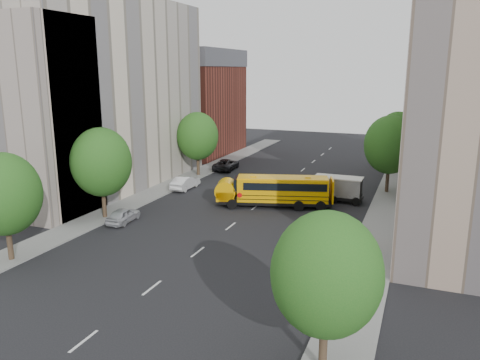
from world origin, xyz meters
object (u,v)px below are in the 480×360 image
Objects in this scene: street_tree_1 at (101,162)px; street_tree_4 at (390,145)px; parked_car_2 at (226,164)px; safari_truck at (333,188)px; street_tree_5 at (397,134)px; parked_car_3 at (333,241)px; street_tree_0 at (4,194)px; parked_car_1 at (185,183)px; parked_car_0 at (123,215)px; street_tree_3 at (326,274)px; school_bus at (274,190)px; street_tree_2 at (198,136)px; parked_car_5 at (380,159)px.

street_tree_1 is 28.43m from street_tree_4.
safari_truck is at bearing 143.21° from parked_car_2.
parked_car_3 is (-2.20, -30.07, -4.04)m from street_tree_5.
parked_car_1 is at bearing 85.62° from street_tree_0.
street_tree_0 is 1.46× the size of parked_car_2.
parked_car_0 is 0.82× the size of parked_car_3.
street_tree_3 is 1.40× the size of parked_car_2.
street_tree_3 is at bearing -90.00° from street_tree_5.
street_tree_1 is at bearing -161.82° from school_bus.
street_tree_4 is 7.90m from safari_truck.
school_bus is 2.09× the size of parked_car_2.
street_tree_2 reaches higher than parked_car_2.
parked_car_5 is at bearing 121.39° from street_tree_5.
parked_car_1 is (-15.71, -1.22, -0.59)m from safari_truck.
safari_truck reaches higher than parked_car_2.
school_bus reaches higher than parked_car_0.
street_tree_0 reaches higher than parked_car_1.
street_tree_4 is (22.00, 18.00, 0.12)m from street_tree_1.
parked_car_2 is at bearing -143.56° from parked_car_5.
street_tree_4 is 1.41× the size of safari_truck.
parked_car_2 is (-20.19, -7.64, -4.00)m from street_tree_5.
school_bus is 2.85× the size of parked_car_0.
street_tree_2 is 38.83m from street_tree_3.
street_tree_4 is at bearing 83.14° from parked_car_3.
parked_car_0 is (2.20, 9.62, -4.01)m from street_tree_0.
safari_truck is 1.26× the size of parked_car_3.
street_tree_2 is 1.69× the size of parked_car_3.
parked_car_1 is (1.65, -6.39, -4.12)m from street_tree_2.
street_tree_3 is 32.01m from street_tree_4.
street_tree_3 is at bearing -55.49° from street_tree_2.
safari_truck is at bearing -143.59° from parked_car_0.
street_tree_0 is 22.36m from street_tree_3.
street_tree_1 is 1.03× the size of street_tree_2.
parked_car_2 is (-20.19, 36.36, -3.75)m from street_tree_3.
street_tree_3 reaches higher than school_bus.
street_tree_5 reaches higher than school_bus.
school_bus is 11.50m from parked_car_3.
street_tree_5 reaches higher than street_tree_0.
street_tree_0 is 35.61m from street_tree_4.
school_bus reaches higher than parked_car_1.
parked_car_1 is at bearing 148.66° from school_bus.
street_tree_3 is 27.41m from safari_truck.
parked_car_5 is at bearing 83.54° from safari_truck.
street_tree_2 is 1.34× the size of safari_truck.
parked_car_0 is at bearing -155.26° from school_bus.
street_tree_3 is 0.95× the size of street_tree_5.
parked_car_2 is at bearing 148.75° from safari_truck.
street_tree_1 is 12.47m from parked_car_1.
parked_car_5 is (19.80, 33.61, -4.30)m from street_tree_1.
parked_car_5 is at bearing 98.02° from street_tree_4.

